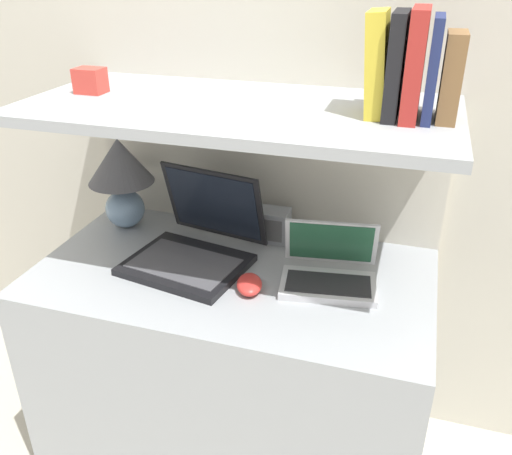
% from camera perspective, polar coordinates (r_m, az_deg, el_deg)
% --- Properties ---
extents(wall_back, '(6.00, 0.05, 2.40)m').
position_cam_1_polar(wall_back, '(1.72, 1.42, 15.46)').
color(wall_back, beige).
rests_on(wall_back, ground_plane).
extents(desk, '(1.13, 0.62, 0.72)m').
position_cam_1_polar(desk, '(1.78, -2.32, -14.66)').
color(desk, '#999EA3').
rests_on(desk, ground_plane).
extents(back_riser, '(1.13, 0.04, 1.16)m').
position_cam_1_polar(back_riser, '(1.91, 0.84, -3.34)').
color(back_riser, beige).
rests_on(back_riser, ground_plane).
extents(shelf, '(1.13, 0.56, 0.03)m').
position_cam_1_polar(shelf, '(1.45, -1.97, 12.31)').
color(shelf, '#999EA3').
rests_on(shelf, back_riser).
extents(table_lamp, '(0.21, 0.21, 0.30)m').
position_cam_1_polar(table_lamp, '(1.80, -14.04, 5.64)').
color(table_lamp, '#7593B2').
rests_on(table_lamp, desk).
extents(laptop_large, '(0.38, 0.39, 0.26)m').
position_cam_1_polar(laptop_large, '(1.61, -6.41, -1.78)').
color(laptop_large, black).
rests_on(laptop_large, desk).
extents(laptop_small, '(0.28, 0.24, 0.16)m').
position_cam_1_polar(laptop_small, '(1.51, 7.69, -4.54)').
color(laptop_small, silver).
rests_on(laptop_small, desk).
extents(computer_mouse, '(0.10, 0.12, 0.04)m').
position_cam_1_polar(computer_mouse, '(1.47, -0.70, -6.01)').
color(computer_mouse, red).
rests_on(computer_mouse, desk).
extents(router_box, '(0.11, 0.08, 0.10)m').
position_cam_1_polar(router_box, '(1.71, 1.62, 0.28)').
color(router_box, gray).
rests_on(router_box, desk).
extents(book_brown, '(0.04, 0.12, 0.20)m').
position_cam_1_polar(book_brown, '(1.35, 19.89, 14.63)').
color(book_brown, brown).
rests_on(book_brown, shelf).
extents(book_navy, '(0.02, 0.15, 0.23)m').
position_cam_1_polar(book_navy, '(1.34, 18.13, 15.57)').
color(book_navy, navy).
rests_on(book_navy, shelf).
extents(book_red, '(0.04, 0.18, 0.25)m').
position_cam_1_polar(book_red, '(1.34, 16.42, 16.13)').
color(book_red, '#A82823').
rests_on(book_red, shelf).
extents(book_black, '(0.03, 0.16, 0.24)m').
position_cam_1_polar(book_black, '(1.34, 14.52, 16.18)').
color(book_black, black).
rests_on(book_black, shelf).
extents(book_yellow, '(0.06, 0.13, 0.24)m').
position_cam_1_polar(book_yellow, '(1.35, 12.64, 16.41)').
color(book_yellow, gold).
rests_on(book_yellow, shelf).
extents(shelf_gadget, '(0.08, 0.06, 0.07)m').
position_cam_1_polar(shelf_gadget, '(1.63, -17.05, 14.57)').
color(shelf_gadget, '#CC3D33').
rests_on(shelf_gadget, shelf).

